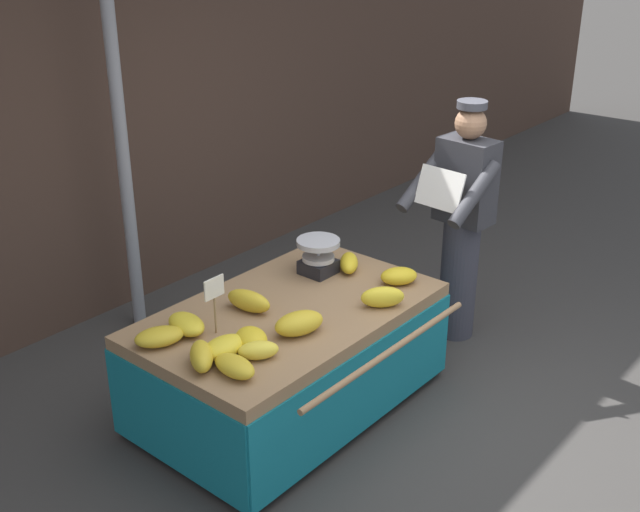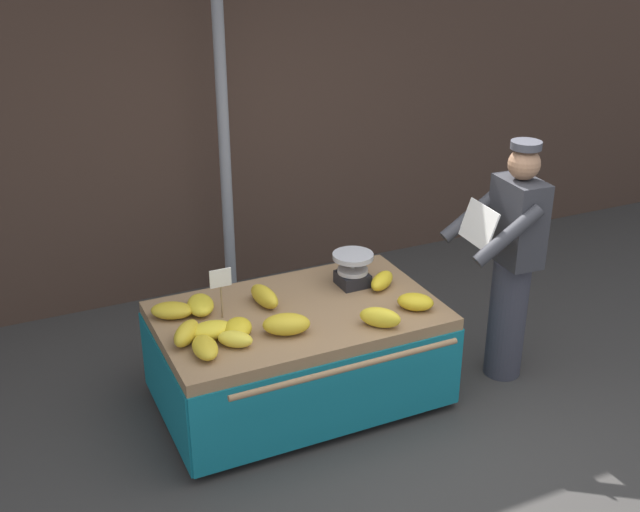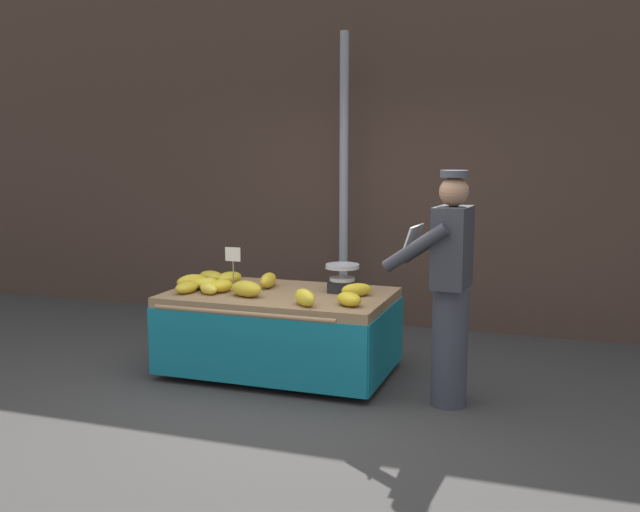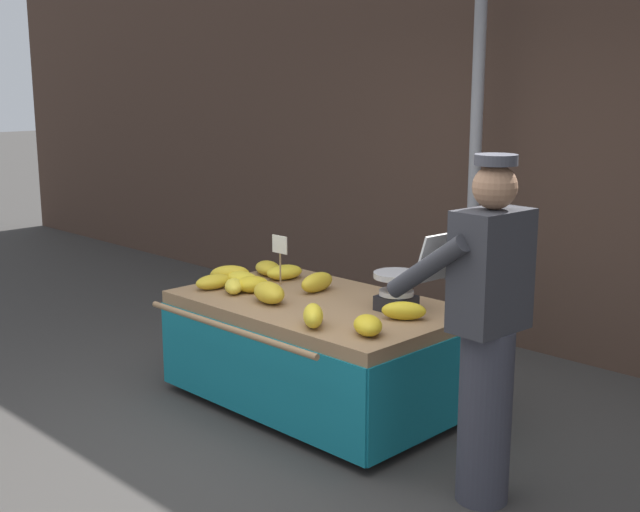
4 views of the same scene
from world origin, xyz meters
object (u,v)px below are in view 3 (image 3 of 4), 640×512
at_px(banana_cart, 280,313).
at_px(banana_bunch_1, 357,290).
at_px(banana_bunch_5, 187,287).
at_px(banana_bunch_10, 230,277).
at_px(price_sign, 233,258).
at_px(banana_bunch_8, 221,286).
at_px(banana_bunch_0, 211,276).
at_px(banana_bunch_9, 246,289).
at_px(banana_bunch_6, 207,284).
at_px(weighing_scale, 342,278).
at_px(vendor_person, 449,288).
at_px(banana_bunch_4, 268,280).
at_px(banana_bunch_7, 192,281).
at_px(banana_bunch_2, 349,299).
at_px(street_pole, 344,184).
at_px(banana_bunch_3, 209,288).
at_px(banana_bunch_11, 305,298).

bearing_deg(banana_cart, banana_bunch_1, 4.96).
height_order(banana_bunch_5, banana_bunch_10, banana_bunch_10).
bearing_deg(banana_cart, price_sign, 166.77).
bearing_deg(banana_bunch_10, banana_bunch_1, -8.78).
distance_m(banana_bunch_8, banana_bunch_10, 0.41).
distance_m(banana_bunch_0, banana_bunch_9, 0.76).
height_order(banana_bunch_6, banana_bunch_10, banana_bunch_6).
height_order(weighing_scale, banana_bunch_10, weighing_scale).
relative_size(weighing_scale, vendor_person, 0.16).
distance_m(banana_cart, banana_bunch_10, 0.67).
distance_m(banana_bunch_5, banana_bunch_8, 0.28).
height_order(price_sign, banana_bunch_9, price_sign).
relative_size(banana_bunch_6, banana_bunch_8, 1.23).
bearing_deg(banana_bunch_4, banana_bunch_7, -157.36).
xyz_separation_m(banana_bunch_8, vendor_person, (1.91, -0.15, 0.14)).
distance_m(price_sign, vendor_person, 1.96).
relative_size(banana_bunch_0, banana_bunch_9, 0.92).
xyz_separation_m(weighing_scale, banana_bunch_1, (0.16, -0.13, -0.06)).
distance_m(banana_bunch_0, banana_bunch_8, 0.50).
bearing_deg(price_sign, banana_bunch_8, -87.38).
height_order(banana_bunch_9, vendor_person, vendor_person).
xyz_separation_m(banana_bunch_2, banana_bunch_9, (-0.88, 0.06, 0.01)).
relative_size(street_pole, weighing_scale, 10.73).
bearing_deg(banana_bunch_0, banana_bunch_3, -64.51).
bearing_deg(weighing_scale, banana_bunch_4, -178.19).
bearing_deg(street_pole, banana_bunch_2, -71.51).
distance_m(weighing_scale, banana_bunch_11, 0.61).
xyz_separation_m(banana_cart, banana_bunch_1, (0.65, 0.06, 0.23)).
bearing_deg(banana_bunch_3, banana_bunch_2, -2.39).
relative_size(banana_bunch_6, banana_bunch_10, 1.00).
xyz_separation_m(banana_bunch_10, vendor_person, (2.02, -0.55, 0.14)).
relative_size(banana_bunch_0, banana_bunch_7, 1.00).
relative_size(price_sign, vendor_person, 0.20).
xyz_separation_m(banana_bunch_2, banana_bunch_11, (-0.32, -0.10, 0.01)).
xyz_separation_m(banana_bunch_8, banana_bunch_10, (-0.11, 0.39, -0.00)).
distance_m(weighing_scale, banana_bunch_4, 0.66).
xyz_separation_m(banana_cart, banana_bunch_11, (0.37, -0.41, 0.24)).
relative_size(banana_bunch_0, banana_bunch_11, 1.03).
xyz_separation_m(banana_bunch_1, banana_bunch_10, (-1.22, 0.19, -0.00)).
distance_m(banana_bunch_9, banana_bunch_11, 0.58).
height_order(price_sign, banana_bunch_8, price_sign).
bearing_deg(banana_bunch_1, banana_bunch_2, -82.95).
bearing_deg(price_sign, banana_bunch_1, -2.83).
bearing_deg(banana_bunch_6, banana_bunch_8, -18.07).
height_order(weighing_scale, banana_bunch_1, weighing_scale).
distance_m(banana_bunch_1, banana_bunch_5, 1.40).
height_order(banana_bunch_1, banana_bunch_11, banana_bunch_11).
bearing_deg(banana_bunch_10, banana_cart, -23.04).
height_order(banana_bunch_2, banana_bunch_3, banana_bunch_2).
height_order(banana_bunch_5, vendor_person, vendor_person).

